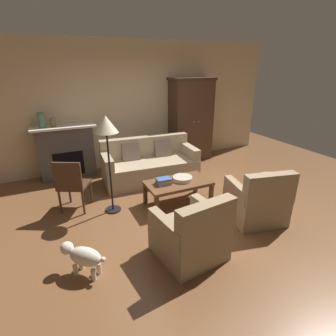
# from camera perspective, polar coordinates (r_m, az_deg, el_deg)

# --- Properties ---
(ground_plane) EXTENTS (9.60, 9.60, 0.00)m
(ground_plane) POSITION_cam_1_polar(r_m,az_deg,el_deg) (4.51, 3.03, -8.92)
(ground_plane) COLOR brown
(back_wall) EXTENTS (7.20, 0.10, 2.80)m
(back_wall) POSITION_cam_1_polar(r_m,az_deg,el_deg) (6.31, -7.91, 13.30)
(back_wall) COLOR beige
(back_wall) RESTS_ON ground
(fireplace) EXTENTS (1.26, 0.48, 1.12)m
(fireplace) POSITION_cam_1_polar(r_m,az_deg,el_deg) (5.97, -21.05, 3.39)
(fireplace) COLOR #4C4947
(fireplace) RESTS_ON ground
(armoire) EXTENTS (1.06, 0.57, 2.00)m
(armoire) POSITION_cam_1_polar(r_m,az_deg,el_deg) (6.64, 4.94, 10.32)
(armoire) COLOR #472D1E
(armoire) RESTS_ON ground
(couch) EXTENTS (1.97, 0.97, 0.86)m
(couch) POSITION_cam_1_polar(r_m,az_deg,el_deg) (5.53, -4.02, 0.64)
(couch) COLOR tan
(couch) RESTS_ON ground
(coffee_table) EXTENTS (1.10, 0.60, 0.42)m
(coffee_table) POSITION_cam_1_polar(r_m,az_deg,el_deg) (4.52, 2.20, -3.60)
(coffee_table) COLOR brown
(coffee_table) RESTS_ON ground
(fruit_bowl) EXTENTS (0.34, 0.34, 0.07)m
(fruit_bowl) POSITION_cam_1_polar(r_m,az_deg,el_deg) (4.54, 3.17, -2.27)
(fruit_bowl) COLOR beige
(fruit_bowl) RESTS_ON coffee_table
(book_stack) EXTENTS (0.27, 0.19, 0.10)m
(book_stack) POSITION_cam_1_polar(r_m,az_deg,el_deg) (4.39, -0.95, -2.87)
(book_stack) COLOR gray
(book_stack) RESTS_ON coffee_table
(mantel_vase_jade) EXTENTS (0.13, 0.13, 0.30)m
(mantel_vase_jade) POSITION_cam_1_polar(r_m,az_deg,el_deg) (5.79, -25.73, 9.34)
(mantel_vase_jade) COLOR slate
(mantel_vase_jade) RESTS_ON fireplace
(mantel_vase_bronze) EXTENTS (0.11, 0.11, 0.17)m
(mantel_vase_bronze) POSITION_cam_1_polar(r_m,az_deg,el_deg) (5.80, -23.65, 9.04)
(mantel_vase_bronze) COLOR olive
(mantel_vase_bronze) RESTS_ON fireplace
(armchair_near_left) EXTENTS (0.86, 0.86, 0.88)m
(armchair_near_left) POSITION_cam_1_polar(r_m,az_deg,el_deg) (3.37, 5.08, -14.27)
(armchair_near_left) COLOR #997F60
(armchair_near_left) RESTS_ON ground
(armchair_near_right) EXTENTS (0.91, 0.92, 0.88)m
(armchair_near_right) POSITION_cam_1_polar(r_m,az_deg,el_deg) (4.31, 18.73, -6.87)
(armchair_near_right) COLOR #997F60
(armchair_near_right) RESTS_ON ground
(side_chair_wooden) EXTENTS (0.59, 0.59, 0.90)m
(side_chair_wooden) POSITION_cam_1_polar(r_m,az_deg,el_deg) (4.51, -20.12, -2.99)
(side_chair_wooden) COLOR #472D1E
(side_chair_wooden) RESTS_ON ground
(floor_lamp) EXTENTS (0.36, 0.36, 1.59)m
(floor_lamp) POSITION_cam_1_polar(r_m,az_deg,el_deg) (4.07, -13.21, 8.00)
(floor_lamp) COLOR black
(floor_lamp) RESTS_ON ground
(dog) EXTENTS (0.46, 0.45, 0.39)m
(dog) POSITION_cam_1_polar(r_m,az_deg,el_deg) (3.31, -17.92, -17.71)
(dog) COLOR beige
(dog) RESTS_ON ground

